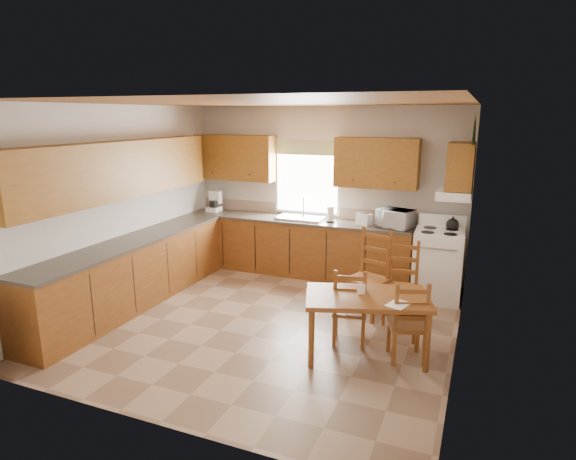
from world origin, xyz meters
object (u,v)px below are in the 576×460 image
at_px(chair_far_left, 401,283).
at_px(chair_far_right, 368,274).
at_px(dining_table, 366,326).
at_px(chair_near_left, 407,320).
at_px(microwave, 395,218).
at_px(stove, 437,266).
at_px(chair_near_right, 350,305).

relative_size(chair_far_left, chair_far_right, 0.91).
bearing_deg(chair_far_right, dining_table, -59.02).
bearing_deg(chair_near_left, chair_far_left, -97.85).
height_order(chair_near_left, chair_far_right, chair_far_right).
bearing_deg(microwave, stove, -4.04).
height_order(stove, chair_near_right, stove).
xyz_separation_m(chair_near_left, chair_far_left, (-0.23, 0.95, 0.06)).
distance_m(stove, chair_far_right, 1.23).
bearing_deg(chair_near_left, chair_far_right, -77.88).
xyz_separation_m(chair_near_left, chair_near_right, (-0.67, 0.15, 0.00)).
distance_m(microwave, chair_near_right, 2.16).
distance_m(dining_table, chair_far_left, 1.07).
bearing_deg(dining_table, chair_near_right, 118.21).
distance_m(stove, chair_far_left, 1.05).
xyz_separation_m(microwave, dining_table, (0.13, -2.31, -0.71)).
height_order(microwave, chair_far_right, microwave).
relative_size(microwave, chair_far_left, 0.46).
relative_size(dining_table, chair_far_right, 1.16).
distance_m(stove, microwave, 0.92).
bearing_deg(chair_near_left, dining_table, -9.74).
height_order(microwave, dining_table, microwave).
bearing_deg(stove, microwave, 154.88).
xyz_separation_m(chair_near_right, chair_far_left, (0.44, 0.80, 0.06)).
bearing_deg(chair_near_right, dining_table, 123.96).
distance_m(chair_near_right, chair_far_right, 0.86).
distance_m(chair_far_left, chair_far_right, 0.44).
bearing_deg(chair_far_left, chair_near_right, -124.95).
bearing_deg(microwave, dining_table, -68.39).
relative_size(stove, chair_near_right, 1.08).
relative_size(stove, chair_far_left, 0.96).
height_order(stove, microwave, microwave).
distance_m(chair_near_right, chair_far_left, 0.92).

